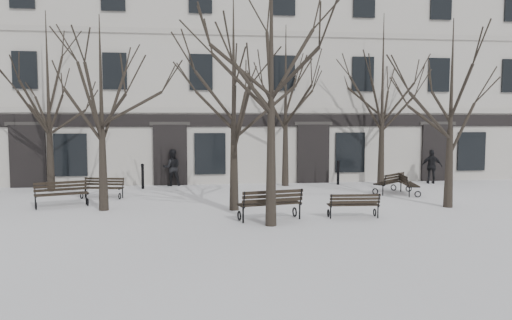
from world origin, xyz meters
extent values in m
plane|color=white|center=(0.00, 0.00, 0.00)|extent=(100.00, 100.00, 0.00)
cube|color=#B5B0A8|center=(0.00, 13.00, 5.50)|extent=(40.00, 10.00, 11.00)
cube|color=#A8A49A|center=(0.00, 7.97, 3.60)|extent=(40.00, 0.12, 0.25)
cube|color=#A8A49A|center=(0.00, 7.97, 7.30)|extent=(40.00, 0.12, 0.25)
cube|color=black|center=(0.00, 7.96, 3.10)|extent=(40.00, 0.10, 0.60)
cube|color=black|center=(-10.00, 7.94, 1.45)|extent=(1.60, 0.22, 2.90)
cube|color=#2D2B28|center=(-10.00, 7.90, 2.95)|extent=(1.90, 0.08, 0.18)
cube|color=black|center=(-8.10, 7.95, 1.50)|extent=(1.50, 0.14, 2.00)
cube|color=black|center=(-3.50, 7.94, 1.45)|extent=(1.60, 0.22, 2.90)
cube|color=#2D2B28|center=(-3.50, 7.90, 2.95)|extent=(1.90, 0.08, 0.18)
cube|color=black|center=(-1.60, 7.95, 1.50)|extent=(1.50, 0.14, 2.00)
cube|color=black|center=(3.50, 7.94, 1.45)|extent=(1.60, 0.22, 2.90)
cube|color=#2D2B28|center=(3.50, 7.90, 2.95)|extent=(1.90, 0.08, 0.18)
cube|color=black|center=(5.40, 7.95, 1.50)|extent=(1.50, 0.14, 2.00)
cube|color=black|center=(10.00, 7.94, 1.45)|extent=(1.60, 0.22, 2.90)
cube|color=#2D2B28|center=(10.00, 7.90, 2.95)|extent=(1.90, 0.08, 0.18)
cube|color=black|center=(11.90, 7.95, 1.50)|extent=(1.50, 0.14, 2.00)
cube|color=black|center=(-10.00, 7.95, 5.40)|extent=(1.10, 0.14, 1.70)
cube|color=black|center=(-6.00, 7.95, 5.40)|extent=(1.10, 0.14, 1.70)
cube|color=black|center=(-2.00, 7.95, 5.40)|extent=(1.10, 0.14, 1.70)
cube|color=black|center=(2.00, 7.95, 5.40)|extent=(1.10, 0.14, 1.70)
cube|color=black|center=(6.00, 7.95, 5.40)|extent=(1.10, 0.14, 1.70)
cube|color=black|center=(6.00, 7.95, 9.00)|extent=(1.10, 0.14, 1.70)
cube|color=black|center=(10.00, 7.95, 5.40)|extent=(1.10, 0.14, 1.70)
cube|color=black|center=(10.00, 7.95, 9.00)|extent=(1.10, 0.14, 1.70)
cube|color=black|center=(14.00, 7.95, 5.40)|extent=(1.10, 0.14, 1.70)
cone|color=black|center=(-5.53, 1.48, 1.41)|extent=(0.34, 0.34, 2.81)
cone|color=black|center=(-1.02, 0.96, 1.53)|extent=(0.34, 0.34, 3.06)
cone|color=black|center=(-0.15, -1.74, 1.84)|extent=(0.34, 0.34, 3.69)
cone|color=black|center=(6.67, 0.55, 1.40)|extent=(0.34, 0.34, 2.81)
cone|color=black|center=(-8.63, 6.53, 1.64)|extent=(0.34, 0.34, 3.28)
cone|color=black|center=(1.93, 7.00, 1.58)|extent=(0.34, 0.34, 3.17)
cone|color=black|center=(6.58, 6.77, 1.71)|extent=(0.34, 0.34, 3.42)
torus|color=black|center=(-7.89, 1.85, 0.14)|extent=(0.15, 0.29, 0.29)
cylinder|color=black|center=(-8.01, 2.19, 0.23)|extent=(0.05, 0.05, 0.46)
cube|color=black|center=(-7.95, 2.02, 0.46)|extent=(0.23, 0.54, 0.05)
torus|color=black|center=(-6.26, 2.42, 0.14)|extent=(0.15, 0.29, 0.29)
cylinder|color=black|center=(-6.38, 2.77, 0.23)|extent=(0.05, 0.05, 0.46)
cube|color=black|center=(-6.32, 2.60, 0.46)|extent=(0.23, 0.54, 0.05)
cube|color=black|center=(-7.06, 2.10, 0.48)|extent=(1.76, 0.69, 0.04)
cube|color=black|center=(-7.11, 2.23, 0.48)|extent=(1.76, 0.69, 0.04)
cube|color=black|center=(-7.16, 2.37, 0.48)|extent=(1.76, 0.69, 0.04)
cube|color=black|center=(-7.20, 2.50, 0.48)|extent=(1.76, 0.69, 0.04)
cube|color=black|center=(-7.22, 2.54, 0.61)|extent=(1.74, 0.64, 0.09)
cube|color=black|center=(-7.22, 2.56, 0.73)|extent=(1.74, 0.64, 0.09)
cube|color=black|center=(-7.23, 2.58, 0.85)|extent=(1.74, 0.64, 0.09)
cylinder|color=black|center=(-8.04, 2.27, 0.66)|extent=(0.09, 0.15, 0.51)
cylinder|color=black|center=(-6.41, 2.85, 0.66)|extent=(0.09, 0.15, 0.51)
torus|color=black|center=(0.82, -0.51, 0.15)|extent=(0.12, 0.33, 0.32)
cylinder|color=black|center=(0.91, -0.90, 0.25)|extent=(0.06, 0.06, 0.50)
cube|color=black|center=(0.86, -0.70, 0.50)|extent=(0.18, 0.61, 0.06)
torus|color=black|center=(-1.02, -0.89, 0.15)|extent=(0.12, 0.33, 0.32)
cylinder|color=black|center=(-0.94, -1.28, 0.25)|extent=(0.06, 0.06, 0.50)
cube|color=black|center=(-0.98, -1.09, 0.50)|extent=(0.18, 0.61, 0.06)
cube|color=black|center=(-0.11, -0.66, 0.52)|extent=(1.97, 0.51, 0.04)
cube|color=black|center=(-0.07, -0.81, 0.52)|extent=(1.97, 0.51, 0.04)
cube|color=black|center=(-0.04, -0.96, 0.52)|extent=(1.97, 0.51, 0.04)
cube|color=black|center=(-0.01, -1.11, 0.52)|extent=(1.97, 0.51, 0.04)
cube|color=black|center=(0.00, -1.15, 0.66)|extent=(1.96, 0.45, 0.10)
cube|color=black|center=(0.00, -1.18, 0.80)|extent=(1.96, 0.45, 0.10)
cube|color=black|center=(0.01, -1.20, 0.93)|extent=(1.96, 0.45, 0.10)
cylinder|color=black|center=(0.92, -0.98, 0.72)|extent=(0.08, 0.16, 0.55)
cylinder|color=black|center=(-0.92, -1.37, 0.72)|extent=(0.08, 0.16, 0.55)
torus|color=black|center=(3.43, -0.76, 0.13)|extent=(0.06, 0.26, 0.26)
cylinder|color=black|center=(3.42, -1.09, 0.20)|extent=(0.05, 0.05, 0.41)
cube|color=black|center=(3.43, -0.92, 0.41)|extent=(0.07, 0.50, 0.05)
torus|color=black|center=(1.90, -0.68, 0.13)|extent=(0.06, 0.26, 0.26)
cylinder|color=black|center=(1.88, -1.00, 0.20)|extent=(0.05, 0.05, 0.41)
cube|color=black|center=(1.89, -0.84, 0.41)|extent=(0.07, 0.50, 0.05)
cube|color=black|center=(2.67, -0.68, 0.42)|extent=(1.63, 0.17, 0.03)
cube|color=black|center=(2.66, -0.81, 0.42)|extent=(1.63, 0.17, 0.03)
cube|color=black|center=(2.66, -0.94, 0.42)|extent=(1.63, 0.17, 0.03)
cube|color=black|center=(2.65, -1.06, 0.42)|extent=(1.63, 0.17, 0.03)
cube|color=black|center=(2.65, -1.10, 0.54)|extent=(1.62, 0.12, 0.08)
cube|color=black|center=(2.65, -1.12, 0.65)|extent=(1.62, 0.12, 0.08)
cube|color=black|center=(2.65, -1.14, 0.76)|extent=(1.62, 0.12, 0.08)
cylinder|color=black|center=(3.41, -1.16, 0.59)|extent=(0.04, 0.13, 0.45)
cylinder|color=black|center=(1.88, -1.08, 0.59)|extent=(0.04, 0.13, 0.45)
torus|color=black|center=(-6.84, 4.16, 0.13)|extent=(0.10, 0.27, 0.26)
cylinder|color=black|center=(-6.77, 4.49, 0.21)|extent=(0.05, 0.05, 0.41)
cube|color=black|center=(-6.80, 4.32, 0.41)|extent=(0.15, 0.50, 0.05)
torus|color=black|center=(-5.32, 3.84, 0.13)|extent=(0.10, 0.27, 0.26)
cylinder|color=black|center=(-5.25, 4.16, 0.21)|extent=(0.05, 0.05, 0.41)
cube|color=black|center=(-5.29, 4.00, 0.41)|extent=(0.15, 0.50, 0.05)
cube|color=black|center=(-6.09, 3.97, 0.43)|extent=(1.62, 0.42, 0.03)
cube|color=black|center=(-6.06, 4.09, 0.43)|extent=(1.62, 0.42, 0.03)
cube|color=black|center=(-6.03, 4.22, 0.43)|extent=(1.62, 0.42, 0.03)
cube|color=black|center=(-6.01, 4.34, 0.43)|extent=(1.62, 0.42, 0.03)
cube|color=black|center=(-6.00, 4.38, 0.55)|extent=(1.61, 0.37, 0.08)
cube|color=black|center=(-5.99, 4.40, 0.66)|extent=(1.61, 0.37, 0.08)
cube|color=black|center=(-5.99, 4.42, 0.77)|extent=(1.61, 0.37, 0.08)
cylinder|color=black|center=(-6.75, 4.56, 0.59)|extent=(0.06, 0.14, 0.45)
cylinder|color=black|center=(-5.24, 4.24, 0.59)|extent=(0.06, 0.14, 0.45)
torus|color=black|center=(6.40, 4.80, 0.14)|extent=(0.22, 0.25, 0.28)
cylinder|color=black|center=(6.63, 4.54, 0.22)|extent=(0.05, 0.05, 0.44)
cube|color=black|center=(6.52, 4.67, 0.44)|extent=(0.38, 0.44, 0.05)
torus|color=black|center=(5.15, 3.73, 0.14)|extent=(0.22, 0.25, 0.28)
cylinder|color=black|center=(5.38, 3.46, 0.22)|extent=(0.05, 0.05, 0.44)
cube|color=black|center=(5.26, 3.60, 0.44)|extent=(0.38, 0.44, 0.05)
cube|color=black|center=(5.75, 4.30, 0.46)|extent=(1.38, 1.21, 0.03)
cube|color=black|center=(5.84, 4.19, 0.46)|extent=(1.38, 1.21, 0.03)
cube|color=black|center=(5.93, 4.09, 0.46)|extent=(1.38, 1.21, 0.03)
cube|color=black|center=(6.02, 3.99, 0.46)|extent=(1.38, 1.21, 0.03)
cube|color=black|center=(6.04, 3.96, 0.58)|extent=(1.35, 1.16, 0.09)
cube|color=black|center=(6.06, 3.94, 0.70)|extent=(1.35, 1.16, 0.09)
cube|color=black|center=(6.07, 3.92, 0.82)|extent=(1.35, 1.16, 0.09)
cylinder|color=black|center=(6.68, 4.48, 0.63)|extent=(0.12, 0.13, 0.48)
cylinder|color=black|center=(5.43, 3.40, 0.63)|extent=(0.12, 0.13, 0.48)
torus|color=black|center=(6.60, 2.82, 0.13)|extent=(0.28, 0.10, 0.27)
cylinder|color=black|center=(6.27, 2.88, 0.21)|extent=(0.05, 0.05, 0.42)
cube|color=black|center=(6.44, 2.85, 0.42)|extent=(0.52, 0.15, 0.05)
torus|color=black|center=(6.92, 4.38, 0.13)|extent=(0.28, 0.10, 0.27)
cylinder|color=black|center=(6.59, 4.45, 0.21)|extent=(0.05, 0.05, 0.42)
cube|color=black|center=(6.76, 4.42, 0.42)|extent=(0.52, 0.15, 0.05)
cube|color=black|center=(6.80, 3.59, 0.44)|extent=(0.42, 1.68, 0.03)
cube|color=black|center=(6.67, 3.62, 0.44)|extent=(0.42, 1.68, 0.03)
cube|color=black|center=(6.54, 3.65, 0.44)|extent=(0.42, 1.68, 0.03)
cube|color=black|center=(6.41, 3.67, 0.44)|extent=(0.42, 1.68, 0.03)
cube|color=black|center=(6.37, 3.68, 0.56)|extent=(0.37, 1.67, 0.08)
cube|color=black|center=(6.35, 3.68, 0.68)|extent=(0.37, 1.67, 0.08)
cube|color=black|center=(6.33, 3.69, 0.79)|extent=(0.37, 1.67, 0.08)
cylinder|color=black|center=(6.20, 2.90, 0.61)|extent=(0.14, 0.06, 0.47)
cylinder|color=black|center=(6.52, 4.47, 0.61)|extent=(0.14, 0.06, 0.47)
cylinder|color=black|center=(-4.70, 6.78, 0.53)|extent=(0.13, 0.13, 1.06)
sphere|color=black|center=(-4.70, 6.78, 1.08)|extent=(0.15, 0.15, 0.15)
cylinder|color=black|center=(4.54, 7.07, 0.54)|extent=(0.13, 0.13, 1.08)
sphere|color=black|center=(4.54, 7.07, 1.11)|extent=(0.15, 0.15, 0.15)
imported|color=black|center=(-3.42, 7.67, 0.00)|extent=(0.94, 0.78, 1.73)
imported|color=black|center=(9.22, 6.89, 0.00)|extent=(1.06, 0.66, 1.68)
camera|label=1|loc=(-2.45, -16.20, 3.16)|focal=35.00mm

